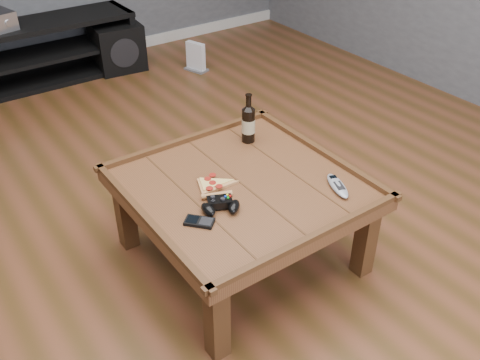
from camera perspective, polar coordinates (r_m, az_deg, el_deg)
ground at (r=2.74m, az=0.17°, el=-8.16°), size 6.00×6.00×0.00m
baseboard at (r=5.12m, az=-20.05°, el=11.52°), size 5.00×0.02×0.10m
coffee_table at (r=2.50m, az=0.18°, el=-1.51°), size 1.03×1.03×0.48m
media_console at (r=4.83m, az=-19.60°, el=12.85°), size 1.40×0.45×0.50m
beer_bottle at (r=2.75m, az=0.90°, el=6.13°), size 0.07×0.07×0.26m
game_controller at (r=2.29m, az=-2.09°, el=-2.73°), size 0.18×0.16×0.05m
pizza_slice at (r=2.44m, az=-2.87°, el=-0.64°), size 0.23×0.29×0.03m
smartphone at (r=2.23m, az=-4.36°, el=-4.45°), size 0.13×0.13×0.02m
remote_control at (r=2.47m, az=10.36°, el=-0.60°), size 0.13×0.21×0.03m
subwoofer at (r=4.93m, az=-12.96°, el=13.76°), size 0.44×0.44×0.40m
game_console at (r=4.80m, az=-4.73°, el=12.85°), size 0.17×0.23×0.25m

